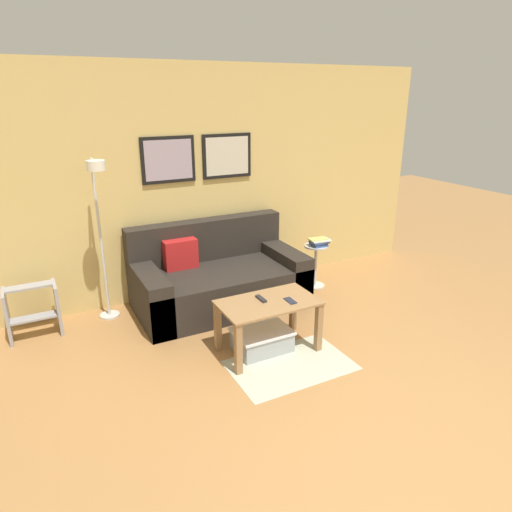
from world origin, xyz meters
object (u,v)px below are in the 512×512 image
storage_bin (262,340)px  step_stool (33,310)px  book_stack (319,242)px  cell_phone (290,301)px  couch (218,279)px  floor_lamp (100,216)px  side_table (316,262)px  coffee_table (268,312)px  remote_control (261,299)px

storage_bin → step_stool: size_ratio=1.02×
book_stack → cell_phone: 1.51m
couch → storage_bin: couch is taller
floor_lamp → couch: bearing=-6.0°
couch → storage_bin: (-0.03, -1.08, -0.20)m
floor_lamp → book_stack: floor_lamp is taller
couch → side_table: 1.24m
couch → cell_phone: (0.20, -1.19, 0.19)m
couch → side_table: size_ratio=3.45×
cell_phone → step_stool: (-2.05, 1.36, -0.22)m
step_stool → floor_lamp: bearing=-4.3°
floor_lamp → step_stool: 1.11m
coffee_table → storage_bin: bearing=150.8°
step_stool → remote_control: bearing=-33.5°
coffee_table → cell_phone: bearing=-24.6°
book_stack → cell_phone: book_stack is taller
couch → remote_control: 1.06m
side_table → book_stack: book_stack is taller
floor_lamp → side_table: (2.39, -0.21, -0.81)m
floor_lamp → cell_phone: floor_lamp is taller
coffee_table → storage_bin: (-0.05, 0.03, -0.28)m
floor_lamp → remote_control: size_ratio=11.12×
coffee_table → step_stool: step_stool is taller
side_table → cell_phone: bearing=-133.3°
side_table → remote_control: bearing=-142.7°
coffee_table → couch: bearing=91.2°
cell_phone → step_stool: bearing=147.4°
floor_lamp → book_stack: size_ratio=6.29×
couch → storage_bin: size_ratio=3.53×
couch → remote_control: (-0.02, -1.04, 0.20)m
floor_lamp → storage_bin: bearing=-47.0°
remote_control → coffee_table: bearing=-59.4°
side_table → book_stack: size_ratio=1.98×
storage_bin → step_stool: step_stool is taller
side_table → storage_bin: bearing=-141.9°
side_table → cell_phone: side_table is taller
floor_lamp → cell_phone: size_ratio=11.91×
coffee_table → floor_lamp: (-1.17, 1.23, 0.74)m
cell_phone → book_stack: bearing=46.4°
coffee_table → side_table: (1.22, 1.02, -0.07)m
book_stack → step_stool: book_stack is taller
book_stack → remote_control: bearing=-143.8°
floor_lamp → cell_phone: bearing=-44.2°
couch → coffee_table: (0.02, -1.11, 0.08)m
side_table → book_stack: (0.02, -0.03, 0.26)m
remote_control → cell_phone: remote_control is taller
couch → side_table: (1.24, -0.09, 0.01)m
book_stack → storage_bin: bearing=-143.0°
floor_lamp → book_stack: (2.40, -0.23, -0.55)m
storage_bin → side_table: size_ratio=0.98×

